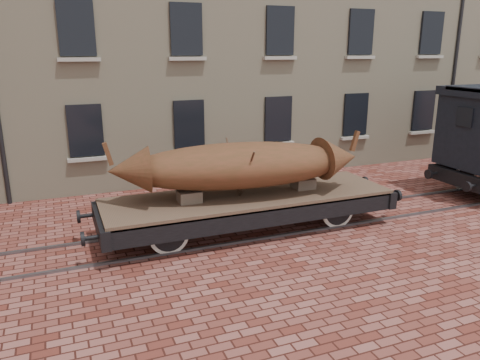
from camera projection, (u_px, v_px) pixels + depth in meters
name	position (u px, v px, depth m)	size (l,w,h in m)	color
ground	(321.00, 219.00, 13.56)	(90.00, 90.00, 0.00)	#5C251D
rail_track	(321.00, 218.00, 13.55)	(30.00, 1.52, 0.06)	#59595E
flatcar_wagon	(249.00, 202.00, 12.53)	(8.69, 2.36, 1.31)	#43372A
iron_boat	(239.00, 165.00, 12.15)	(6.73, 2.57, 1.61)	brown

